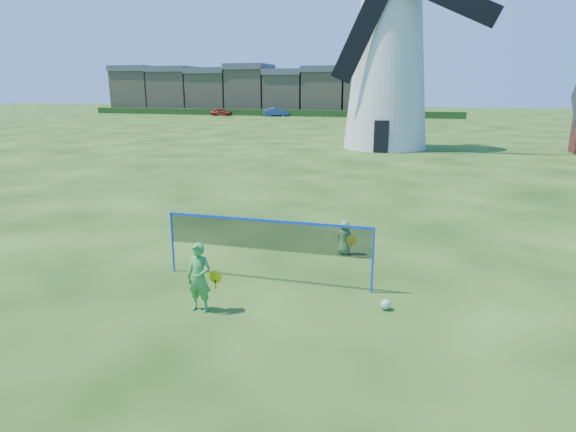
# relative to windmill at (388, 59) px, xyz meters

# --- Properties ---
(ground) EXTENTS (220.00, 220.00, 0.00)m
(ground) POSITION_rel_windmill_xyz_m (-0.35, -27.59, -6.54)
(ground) COLOR black
(ground) RESTS_ON ground
(windmill) EXTENTS (14.54, 6.22, 19.28)m
(windmill) POSITION_rel_windmill_xyz_m (0.00, 0.00, 0.00)
(windmill) COLOR silver
(windmill) RESTS_ON ground
(badminton_net) EXTENTS (5.05, 0.05, 1.55)m
(badminton_net) POSITION_rel_windmill_xyz_m (-0.50, -27.70, -5.40)
(badminton_net) COLOR blue
(badminton_net) RESTS_ON ground
(player_girl) EXTENTS (0.70, 0.40, 1.48)m
(player_girl) POSITION_rel_windmill_xyz_m (-1.36, -29.61, -5.80)
(player_girl) COLOR green
(player_girl) RESTS_ON ground
(player_boy) EXTENTS (0.62, 0.43, 0.97)m
(player_boy) POSITION_rel_windmill_xyz_m (0.99, -25.25, -6.06)
(player_boy) COLOR #5BA54F
(player_boy) RESTS_ON ground
(play_ball) EXTENTS (0.22, 0.22, 0.22)m
(play_ball) POSITION_rel_windmill_xyz_m (2.38, -28.52, -6.43)
(play_ball) COLOR green
(play_ball) RESTS_ON ground
(terraced_houses) EXTENTS (49.92, 8.40, 8.33)m
(terraced_houses) POSITION_rel_windmill_xyz_m (-27.89, 44.41, -2.55)
(terraced_houses) COLOR #8B7D5D
(terraced_houses) RESTS_ON ground
(hedge) EXTENTS (62.00, 0.80, 1.00)m
(hedge) POSITION_rel_windmill_xyz_m (-22.35, 38.41, -6.04)
(hedge) COLOR #193814
(hedge) RESTS_ON ground
(car_left) EXTENTS (3.66, 1.82, 1.20)m
(car_left) POSITION_rel_windmill_xyz_m (-28.94, 36.18, -5.94)
(car_left) COLOR maroon
(car_left) RESTS_ON ground
(car_right) EXTENTS (4.22, 2.77, 1.31)m
(car_right) POSITION_rel_windmill_xyz_m (-20.12, 37.58, -5.89)
(car_right) COLOR navy
(car_right) RESTS_ON ground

